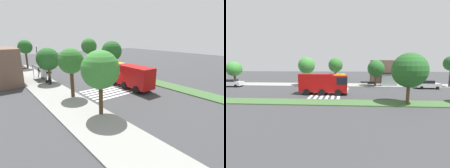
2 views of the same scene
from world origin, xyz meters
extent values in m
plane|color=#38383A|center=(0.00, 0.00, 0.00)|extent=(120.00, 120.00, 0.00)
cube|color=gray|center=(0.00, 8.54, 0.07)|extent=(60.00, 5.02, 0.14)
cube|color=#3D6033|center=(0.00, -7.53, 0.07)|extent=(60.00, 3.00, 0.14)
cube|color=silver|center=(-3.82, 0.00, 0.01)|extent=(0.45, 10.85, 0.01)
cube|color=silver|center=(-2.92, 0.00, 0.01)|extent=(0.45, 10.85, 0.01)
cube|color=silver|center=(-2.02, 0.00, 0.01)|extent=(0.45, 10.85, 0.01)
cube|color=silver|center=(-1.12, 0.00, 0.01)|extent=(0.45, 10.85, 0.01)
cube|color=silver|center=(-0.22, 0.00, 0.01)|extent=(0.45, 10.85, 0.01)
cube|color=silver|center=(0.68, 0.00, 0.01)|extent=(0.45, 10.85, 0.01)
cube|color=#A50C0C|center=(0.85, -1.98, 1.93)|extent=(2.51, 2.49, 2.75)
cube|color=#A50C0C|center=(-3.23, -1.87, 2.05)|extent=(5.78, 2.57, 3.00)
cube|color=black|center=(1.22, -1.99, 2.48)|extent=(1.83, 2.50, 1.21)
cube|color=silver|center=(2.18, -2.01, 0.80)|extent=(0.30, 2.43, 0.50)
cube|color=yellow|center=(0.85, -1.98, 3.42)|extent=(1.76, 1.74, 0.24)
cylinder|color=black|center=(0.64, -0.76, 0.55)|extent=(1.11, 0.33, 1.10)
cylinder|color=black|center=(0.58, -3.19, 0.55)|extent=(1.11, 0.33, 1.10)
cylinder|color=black|center=(-4.63, -0.62, 0.55)|extent=(1.11, 0.33, 1.10)
cylinder|color=black|center=(-4.69, -3.05, 0.55)|extent=(1.11, 0.33, 1.10)
cylinder|color=black|center=(-2.06, -0.69, 0.55)|extent=(1.11, 0.33, 1.10)
cylinder|color=black|center=(-2.12, -3.12, 0.55)|extent=(1.11, 0.33, 1.10)
cube|color=silver|center=(18.79, 4.83, 0.73)|extent=(4.73, 1.97, 0.82)
cube|color=black|center=(18.56, 4.84, 1.46)|extent=(2.67, 1.68, 0.64)
cylinder|color=black|center=(20.36, 5.68, 0.32)|extent=(0.65, 0.24, 0.64)
cylinder|color=black|center=(20.30, 3.87, 0.32)|extent=(0.65, 0.24, 0.64)
cylinder|color=black|center=(17.28, 5.79, 0.32)|extent=(0.65, 0.24, 0.64)
cylinder|color=black|center=(17.22, 3.98, 0.32)|extent=(0.65, 0.24, 0.64)
cube|color=#4C4C51|center=(11.58, 7.79, 2.54)|extent=(3.50, 1.40, 0.12)
cube|color=#8C9E99|center=(11.58, 7.13, 1.34)|extent=(3.50, 0.08, 2.40)
cylinder|color=#333338|center=(9.88, 8.44, 1.34)|extent=(0.08, 0.08, 2.40)
cylinder|color=#333338|center=(13.28, 8.44, 1.34)|extent=(0.08, 0.08, 2.40)
cube|color=black|center=(7.58, 7.54, 0.55)|extent=(1.60, 0.50, 0.08)
cube|color=black|center=(7.58, 7.32, 0.82)|extent=(1.60, 0.06, 0.45)
cube|color=black|center=(6.86, 7.54, 0.33)|extent=(0.08, 0.45, 0.37)
cube|color=black|center=(8.30, 7.54, 0.33)|extent=(0.08, 0.45, 0.37)
cylinder|color=#2D2D30|center=(16.41, 6.63, 2.88)|extent=(0.16, 0.16, 5.47)
sphere|color=white|center=(16.41, 6.63, 5.79)|extent=(0.36, 0.36, 0.36)
cube|color=brown|center=(12.35, 13.06, 2.98)|extent=(8.05, 4.02, 5.96)
cube|color=black|center=(12.35, 10.65, 2.80)|extent=(6.44, 0.80, 0.16)
cylinder|color=#47301E|center=(-7.29, 7.03, 1.78)|extent=(0.43, 0.43, 3.28)
sphere|color=#387F33|center=(-7.29, 7.03, 4.75)|extent=(3.81, 3.81, 3.81)
cylinder|color=#47301E|center=(-0.63, 7.03, 1.92)|extent=(0.48, 0.48, 3.56)
sphere|color=#2D6B28|center=(-0.63, 7.03, 4.83)|extent=(3.25, 3.25, 3.25)
cylinder|color=#513823|center=(8.44, 7.03, 1.46)|extent=(0.41, 0.41, 2.63)
sphere|color=#235B23|center=(8.44, 7.03, 4.09)|extent=(3.77, 3.77, 3.77)
cylinder|color=#47301E|center=(24.60, 7.03, 2.13)|extent=(0.45, 0.45, 3.97)
sphere|color=#235B23|center=(24.60, 7.03, 5.25)|extent=(3.25, 3.25, 3.25)
cylinder|color=#513823|center=(10.06, -7.53, 1.54)|extent=(0.42, 0.42, 2.79)
sphere|color=#235B23|center=(10.06, -7.53, 4.51)|extent=(4.51, 4.51, 4.51)
cylinder|color=#513823|center=(19.97, -7.53, 1.91)|extent=(0.39, 0.39, 3.54)
sphere|color=#2D6B28|center=(19.97, -7.53, 5.12)|extent=(4.11, 4.11, 4.11)
camera|label=1|loc=(-21.20, 16.22, 8.03)|focal=28.09mm
camera|label=2|loc=(2.07, -27.86, 5.61)|focal=24.61mm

